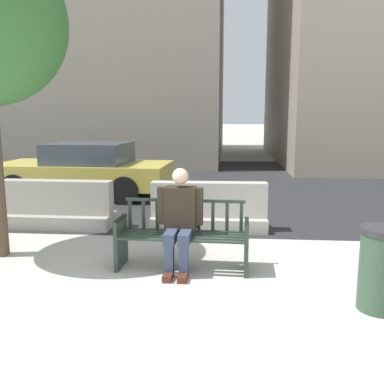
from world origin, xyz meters
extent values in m
plane|color=#B7B2A8|center=(0.00, 0.00, 0.00)|extent=(200.00, 200.00, 0.00)
cube|color=#28282B|center=(0.00, 8.70, 0.00)|extent=(120.00, 12.00, 0.01)
cube|color=#28382D|center=(-0.81, 1.26, 0.33)|extent=(0.07, 0.51, 0.66)
cube|color=#28382D|center=(0.83, 1.21, 0.33)|extent=(0.07, 0.51, 0.66)
cube|color=#28382D|center=(0.01, 1.24, 0.22)|extent=(0.05, 0.33, 0.45)
cube|color=#28382D|center=(0.01, 1.01, 0.45)|extent=(1.60, 0.13, 0.02)
cube|color=#28382D|center=(0.01, 1.12, 0.45)|extent=(1.60, 0.13, 0.02)
cube|color=#28382D|center=(0.01, 1.24, 0.45)|extent=(1.60, 0.13, 0.02)
cube|color=#28382D|center=(0.02, 1.35, 0.45)|extent=(1.60, 0.13, 0.02)
cube|color=#28382D|center=(0.02, 1.47, 0.45)|extent=(1.60, 0.13, 0.02)
cube|color=#28382D|center=(0.02, 1.48, 0.86)|extent=(1.60, 0.09, 0.04)
cube|color=#28382D|center=(-0.73, 1.50, 0.65)|extent=(0.05, 0.03, 0.38)
cube|color=#28382D|center=(-0.54, 1.49, 0.65)|extent=(0.05, 0.03, 0.38)
cube|color=#28382D|center=(-0.35, 1.49, 0.65)|extent=(0.05, 0.03, 0.38)
cube|color=#28382D|center=(-0.17, 1.48, 0.65)|extent=(0.05, 0.03, 0.38)
cube|color=#28382D|center=(0.02, 1.48, 0.65)|extent=(0.05, 0.03, 0.38)
cube|color=#28382D|center=(0.21, 1.47, 0.65)|extent=(0.05, 0.03, 0.38)
cube|color=#28382D|center=(0.40, 1.46, 0.65)|extent=(0.05, 0.03, 0.38)
cube|color=#28382D|center=(0.58, 1.46, 0.65)|extent=(0.05, 0.03, 0.38)
cube|color=#28382D|center=(0.77, 1.45, 0.65)|extent=(0.05, 0.03, 0.38)
cube|color=#28382D|center=(-0.81, 1.24, 0.65)|extent=(0.07, 0.46, 0.03)
cube|color=#28382D|center=(0.83, 1.19, 0.65)|extent=(0.07, 0.46, 0.03)
cube|color=#2D2319|center=(-0.02, 1.31, 0.79)|extent=(0.41, 0.25, 0.56)
sphere|color=beige|center=(-0.02, 1.29, 1.21)|extent=(0.21, 0.21, 0.21)
cube|color=#333D56|center=(-0.11, 1.09, 0.48)|extent=(0.16, 0.44, 0.14)
cube|color=#333D56|center=(0.07, 1.08, 0.48)|extent=(0.16, 0.44, 0.14)
cube|color=#333D56|center=(-0.12, 0.92, 0.23)|extent=(0.11, 0.11, 0.45)
cube|color=#333D56|center=(0.06, 0.91, 0.23)|extent=(0.11, 0.11, 0.45)
cube|color=#4C2319|center=(-0.12, 0.84, 0.04)|extent=(0.12, 0.26, 0.08)
cube|color=#4C2319|center=(0.06, 0.83, 0.04)|extent=(0.12, 0.26, 0.08)
cube|color=#2D2319|center=(-0.26, 1.29, 0.83)|extent=(0.09, 0.12, 0.48)
cube|color=#2D2319|center=(0.23, 1.27, 0.83)|extent=(0.09, 0.12, 0.48)
cube|color=#ADA89E|center=(0.27, 3.22, 0.12)|extent=(2.01, 0.72, 0.24)
cube|color=#ADA89E|center=(0.27, 3.22, 0.54)|extent=(2.01, 0.34, 0.60)
cube|color=#9E998E|center=(-2.45, 3.20, 0.12)|extent=(2.01, 0.72, 0.24)
cube|color=#9E998E|center=(-2.45, 3.20, 0.54)|extent=(2.01, 0.34, 0.60)
cube|color=#DBC64C|center=(-2.97, 6.18, 0.54)|extent=(4.30, 2.08, 0.56)
cube|color=#38424C|center=(-2.80, 6.18, 1.07)|extent=(1.94, 1.75, 0.50)
cylinder|color=black|center=(-4.32, 5.34, 0.32)|extent=(0.65, 0.25, 0.64)
cylinder|color=black|center=(-4.24, 7.14, 0.32)|extent=(0.65, 0.25, 0.64)
cylinder|color=black|center=(-1.70, 5.23, 0.32)|extent=(0.65, 0.25, 0.64)
cylinder|color=black|center=(-1.62, 7.03, 0.32)|extent=(0.65, 0.25, 0.64)
cylinder|color=#334C38|center=(2.16, 0.22, 0.40)|extent=(0.45, 0.45, 0.81)
camera|label=1|loc=(0.57, -4.06, 1.97)|focal=40.00mm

